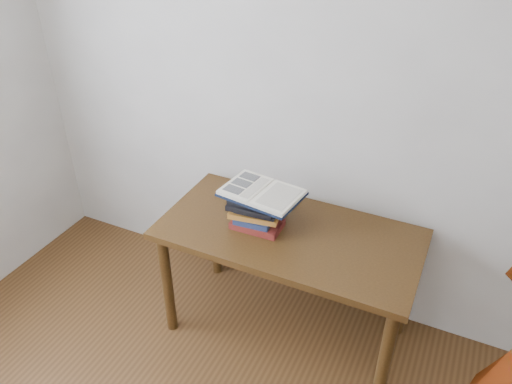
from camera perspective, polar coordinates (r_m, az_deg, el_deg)
The scene contains 3 objects.
desk at distance 2.55m, azimuth 3.74°, elevation -6.31°, with size 1.29×0.65×0.69m.
book_stack at distance 2.47m, azimuth -0.01°, elevation -2.13°, with size 0.27×0.21×0.18m.
open_book at distance 2.41m, azimuth 0.69°, elevation -0.08°, with size 0.41×0.31×0.03m.
Camera 1 is at (0.74, -0.47, 2.20)m, focal length 35.00 mm.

